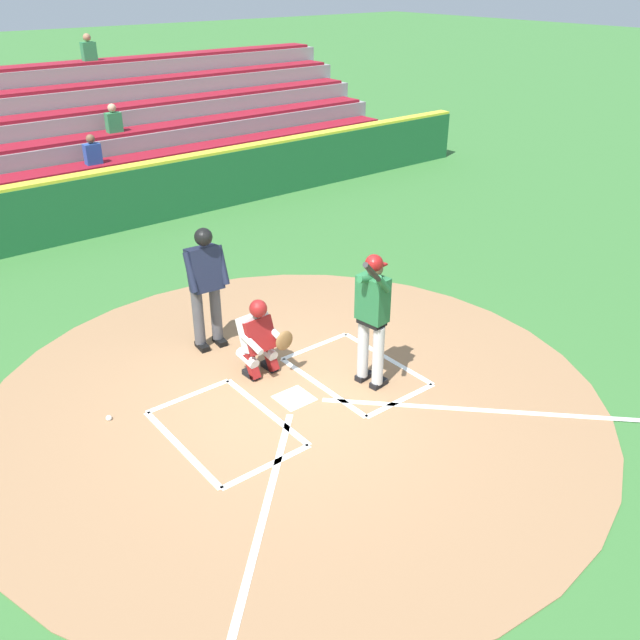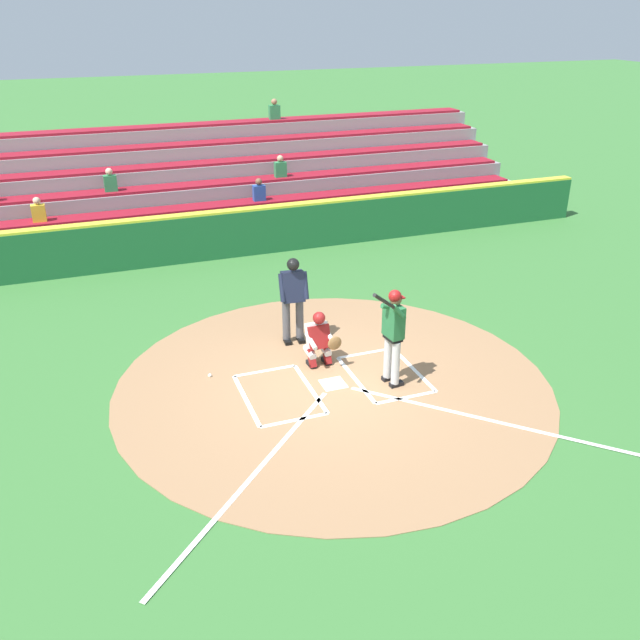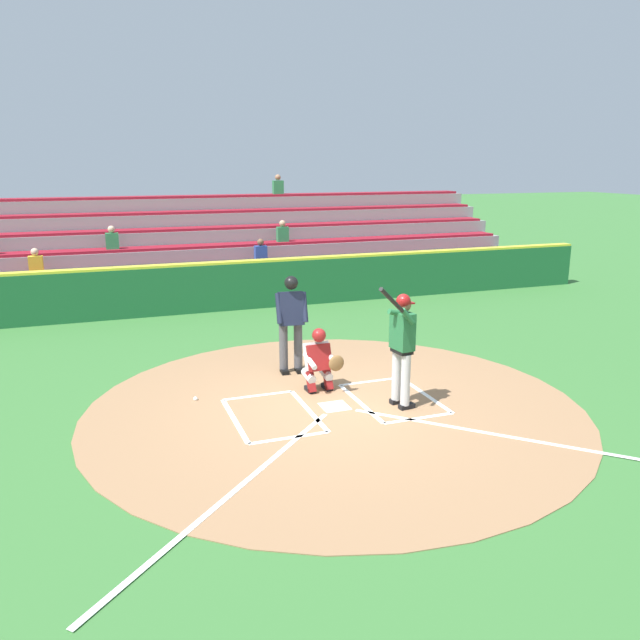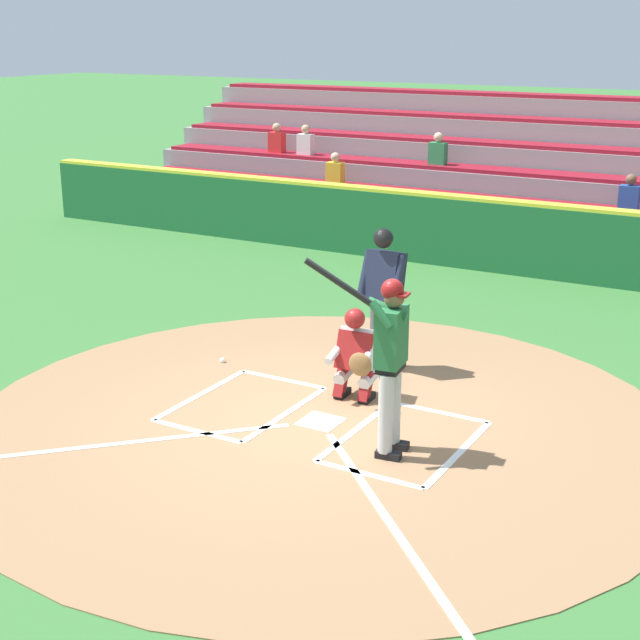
# 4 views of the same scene
# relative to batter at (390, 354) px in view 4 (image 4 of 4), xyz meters

# --- Properties ---
(ground_plane) EXTENTS (120.00, 120.00, 0.00)m
(ground_plane) POSITION_rel_batter_xyz_m (1.00, -0.35, -1.10)
(ground_plane) COLOR #387033
(dirt_circle) EXTENTS (8.00, 8.00, 0.01)m
(dirt_circle) POSITION_rel_batter_xyz_m (1.00, -0.35, -1.09)
(dirt_circle) COLOR #99704C
(dirt_circle) RESTS_ON ground
(home_plate_and_chalk) EXTENTS (7.93, 4.91, 0.01)m
(home_plate_and_chalk) POSITION_rel_batter_xyz_m (1.00, 0.53, -1.08)
(home_plate_and_chalk) COLOR white
(home_plate_and_chalk) RESTS_ON dirt_circle
(batter) EXTENTS (0.88, 0.81, 2.13)m
(batter) POSITION_rel_batter_xyz_m (0.00, 0.00, 0.00)
(batter) COLOR #BCBCBC
(batter) RESTS_ON ground
(catcher) EXTENTS (0.61, 0.61, 1.13)m
(catcher) POSITION_rel_batter_xyz_m (0.98, -1.15, -0.51)
(catcher) COLOR black
(catcher) RESTS_ON ground
(plate_umpire) EXTENTS (0.60, 0.45, 1.86)m
(plate_umpire) POSITION_rel_batter_xyz_m (1.14, -2.23, -0.02)
(plate_umpire) COLOR #4C4C51
(plate_umpire) RESTS_ON ground
(baseball) EXTENTS (0.07, 0.07, 0.07)m
(baseball) POSITION_rel_batter_xyz_m (3.08, -1.41, -1.06)
(baseball) COLOR white
(baseball) RESTS_ON ground
(backstop_wall) EXTENTS (22.00, 0.36, 1.31)m
(backstop_wall) POSITION_rel_batter_xyz_m (1.00, -7.85, -0.45)
(backstop_wall) COLOR #1E6033
(backstop_wall) RESTS_ON ground
(bleacher_stand) EXTENTS (20.00, 5.10, 3.45)m
(bleacher_stand) POSITION_rel_batter_xyz_m (1.00, -11.68, -0.10)
(bleacher_stand) COLOR gray
(bleacher_stand) RESTS_ON ground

